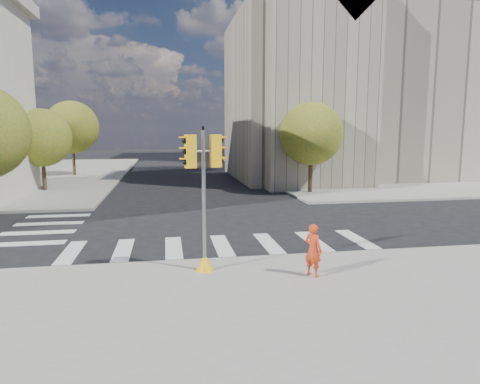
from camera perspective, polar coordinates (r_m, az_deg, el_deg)
name	(u,v)px	position (r m, az deg, el deg)	size (l,w,h in m)	color
ground	(218,233)	(18.14, -2.93, -5.46)	(160.00, 160.00, 0.00)	black
sidewalk_near	(296,380)	(8.03, 7.46, -23.59)	(30.00, 14.00, 0.15)	gray
sidewalk_far_right	(371,169)	(48.97, 17.06, 2.96)	(28.00, 40.00, 0.15)	gray
civic_building	(365,97)	(40.77, 16.28, 12.12)	(26.00, 16.00, 19.39)	#9F937E
office_tower	(336,54)	(65.08, 12.65, 17.55)	(20.00, 18.00, 30.00)	#9EA0A3
tree_lw_mid	(42,138)	(32.60, -24.94, 6.56)	(4.00, 4.00, 5.77)	#382616
tree_lw_far	(72,127)	(42.34, -21.50, 8.03)	(4.80, 4.80, 6.95)	#382616
tree_re_near	(311,134)	(29.12, 9.49, 7.67)	(4.20, 4.20, 6.16)	#382616
tree_re_mid	(269,129)	(40.65, 3.87, 8.33)	(4.60, 4.60, 6.66)	#382616
tree_re_far	(245,134)	(52.39, 0.73, 7.80)	(4.00, 4.00, 5.88)	#382616
lamp_near	(300,126)	(33.08, 8.04, 8.67)	(0.35, 0.18, 8.11)	black
lamp_far	(260,127)	(46.60, 2.71, 8.61)	(0.35, 0.18, 8.11)	black
traffic_signal	(204,211)	(12.57, -4.82, -2.59)	(1.08, 0.56, 4.26)	yellow
photographer	(313,250)	(12.48, 9.73, -7.63)	(0.56, 0.36, 1.52)	red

